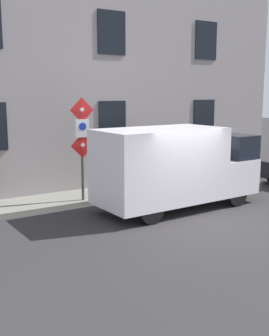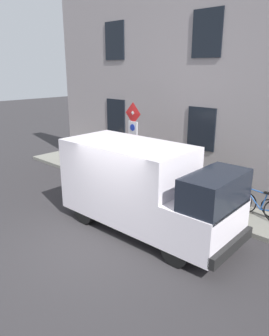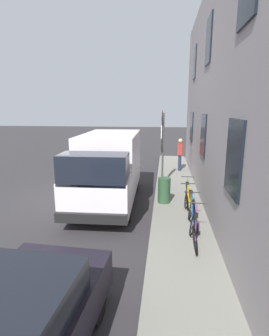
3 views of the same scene
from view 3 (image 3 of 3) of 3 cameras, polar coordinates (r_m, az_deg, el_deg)
name	(u,v)px [view 3 (image 3 of 3)]	position (r m, az deg, el deg)	size (l,w,h in m)	color
ground_plane	(76,197)	(10.76, -12.57, -6.14)	(80.00, 80.00, 0.00)	#2E2C2E
sidewalk_slab	(177,199)	(10.18, 9.19, -6.68)	(1.70, 17.87, 0.14)	gray
building_facade	(217,94)	(9.75, 17.31, 14.91)	(0.75, 15.87, 7.78)	gray
sign_post_stacked	(162,138)	(11.56, 5.96, 6.41)	(0.16, 0.56, 3.13)	#474C47
delivery_van	(108,167)	(9.73, -5.65, 0.26)	(2.16, 5.39, 2.50)	white
bicycle_purple	(196,229)	(6.90, 13.05, -12.62)	(0.48, 1.72, 0.89)	black
bicycle_blue	(192,214)	(7.73, 12.32, -9.75)	(0.46, 1.72, 0.89)	black
bicycle_orange	(189,203)	(8.57, 11.75, -7.43)	(0.46, 1.71, 0.89)	black
bicycle_green	(187,194)	(9.43, 11.29, -5.53)	(0.46, 1.72, 0.89)	black
pedestrian	(180,153)	(14.37, 9.79, 3.14)	(0.30, 0.42, 1.72)	#262B47
litter_bin	(164,190)	(9.46, 6.41, -4.78)	(0.44, 0.44, 0.90)	#2D5133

